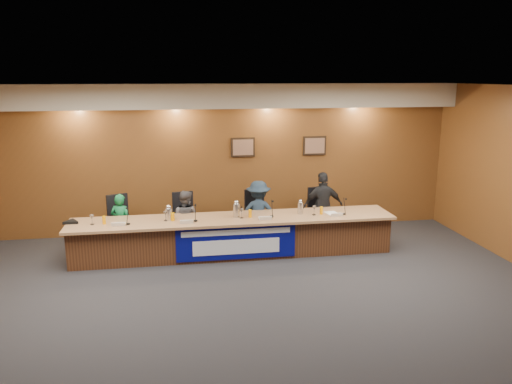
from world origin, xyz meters
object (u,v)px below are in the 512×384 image
carafe_mid (236,210)px  carafe_right (300,208)px  office_chair_a (122,226)px  speakerphone (71,222)px  office_chair_d (321,217)px  banner (236,242)px  office_chair_c (258,220)px  panelist_c (259,213)px  panelist_a (121,223)px  office_chair_b (185,223)px  panelist_d (323,207)px  panelist_b (185,219)px  carafe_left (169,214)px  dais_body (234,237)px

carafe_mid → carafe_right: bearing=1.4°
office_chair_a → speakerphone: speakerphone is taller
office_chair_d → banner: bearing=-161.5°
office_chair_c → panelist_c: bearing=-99.6°
panelist_a → office_chair_b: bearing=-154.6°
panelist_d → office_chair_d: 0.26m
office_chair_b → speakerphone: size_ratio=1.50×
panelist_b → panelist_a: bearing=24.3°
banner → office_chair_c: bearing=61.8°
panelist_d → carafe_left: 3.19m
panelist_a → office_chair_b: panelist_a is taller
panelist_a → carafe_right: 3.49m
panelist_a → office_chair_d: panelist_a is taller
banner → panelist_b: bearing=133.0°
office_chair_c → carafe_mid: size_ratio=1.83×
panelist_b → speakerphone: bearing=37.8°
banner → office_chair_b: bearing=130.2°
speakerphone → office_chair_a: bearing=35.9°
banner → carafe_left: 1.36m
panelist_b → office_chair_d: bearing=-153.7°
office_chair_b → dais_body: bearing=-44.7°
panelist_a → panelist_d: panelist_d is taller
carafe_left → office_chair_c: bearing=20.9°
panelist_d → carafe_right: panelist_d is taller
office_chair_c → dais_body: bearing=-140.8°
office_chair_b → carafe_left: bearing=-122.9°
office_chair_b → carafe_mid: 1.24m
office_chair_a → dais_body: bearing=-40.3°
office_chair_a → office_chair_b: 1.23m
banner → carafe_left: carafe_left is taller
office_chair_a → carafe_right: bearing=-33.9°
dais_body → panelist_d: (1.92, 0.55, 0.37)m
banner → carafe_mid: 0.64m
dais_body → panelist_a: bearing=165.5°
office_chair_c → carafe_mid: (-0.52, -0.68, 0.40)m
panelist_a → office_chair_b: 1.24m
office_chair_c → speakerphone: size_ratio=1.50×
panelist_d → office_chair_b: (-2.82, 0.10, -0.24)m
office_chair_d → carafe_left: 3.23m
office_chair_b → carafe_left: 0.84m
banner → speakerphone: (-2.96, 0.47, 0.40)m
banner → panelist_d: size_ratio=1.52×
panelist_d → office_chair_a: panelist_d is taller
office_chair_d → speakerphone: size_ratio=1.50×
office_chair_b → carafe_left: (-0.31, -0.68, 0.38)m
panelist_b → office_chair_a: 1.24m
banner → panelist_a: size_ratio=1.91×
panelist_c → office_chair_d: panelist_c is taller
dais_body → office_chair_d: dais_body is taller
carafe_left → banner: bearing=-17.8°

